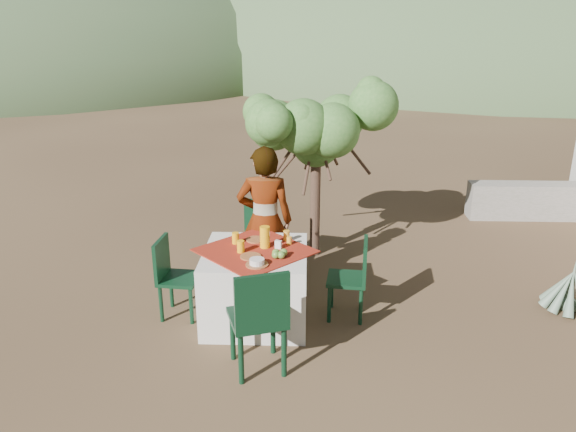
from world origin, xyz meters
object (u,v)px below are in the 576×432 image
object	(u,v)px
chair_right	(354,275)
agave	(571,290)
chair_near	(259,317)
shrub_tree	(321,135)
table	(256,285)
chair_far	(258,234)
person	(265,221)
juice_pitcher	(265,237)
chair_left	(172,274)

from	to	relation	value
chair_right	agave	xyz separation A→B (m)	(2.31, 0.24, -0.25)
chair_near	agave	size ratio (longest dim) A/B	1.57
shrub_tree	agave	xyz separation A→B (m)	(2.63, -1.43, -1.35)
table	chair_far	bearing A→B (deg)	93.70
shrub_tree	chair_near	bearing A→B (deg)	-101.67
person	juice_pitcher	bearing A→B (deg)	94.85
table	chair_right	size ratio (longest dim) A/B	1.54
table	shrub_tree	size ratio (longest dim) A/B	0.66
chair_right	person	size ratio (longest dim) A/B	0.51
chair_far	juice_pitcher	world-z (taller)	juice_pitcher
shrub_tree	agave	bearing A→B (deg)	-28.49
juice_pitcher	table	bearing A→B (deg)	-140.22
table	chair_right	xyz separation A→B (m)	(0.99, 0.08, 0.09)
table	agave	world-z (taller)	table
chair_near	shrub_tree	bearing A→B (deg)	-119.81
table	agave	size ratio (longest dim) A/B	2.04
chair_far	juice_pitcher	xyz separation A→B (m)	(0.16, -1.04, 0.38)
agave	juice_pitcher	size ratio (longest dim) A/B	2.92
chair_left	person	size ratio (longest dim) A/B	0.50
agave	juice_pitcher	xyz separation A→B (m)	(-3.21, -0.24, 0.66)
person	juice_pitcher	size ratio (longest dim) A/B	7.63
chair_near	juice_pitcher	bearing A→B (deg)	-106.70
chair_right	juice_pitcher	xyz separation A→B (m)	(-0.90, -0.00, 0.40)
person	shrub_tree	distance (m)	1.46
chair_right	person	xyz separation A→B (m)	(-0.94, 0.56, 0.37)
chair_near	agave	distance (m)	3.44
shrub_tree	agave	size ratio (longest dim) A/B	3.10
shrub_tree	juice_pitcher	world-z (taller)	shrub_tree
chair_near	chair_right	size ratio (longest dim) A/B	1.18
chair_far	chair_left	world-z (taller)	chair_far
person	shrub_tree	xyz separation A→B (m)	(0.62, 1.10, 0.73)
chair_far	agave	size ratio (longest dim) A/B	1.39
chair_near	shrub_tree	size ratio (longest dim) A/B	0.51
chair_left	agave	size ratio (longest dim) A/B	1.32
table	juice_pitcher	size ratio (longest dim) A/B	5.94
person	chair_left	bearing A→B (deg)	33.82
chair_left	juice_pitcher	distance (m)	1.03
agave	chair_near	bearing A→B (deg)	-158.46
shrub_tree	person	bearing A→B (deg)	-119.53
chair_near	juice_pitcher	size ratio (longest dim) A/B	4.57
chair_right	shrub_tree	size ratio (longest dim) A/B	0.43
chair_far	person	distance (m)	0.59
table	chair_left	bearing A→B (deg)	176.80
chair_left	agave	distance (m)	4.17
chair_far	shrub_tree	xyz separation A→B (m)	(0.74, 0.63, 1.07)
chair_far	juice_pitcher	size ratio (longest dim) A/B	4.06
person	agave	distance (m)	3.33
chair_right	juice_pitcher	bearing A→B (deg)	-83.40
chair_left	table	bearing A→B (deg)	-87.60
shrub_tree	agave	distance (m)	3.28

